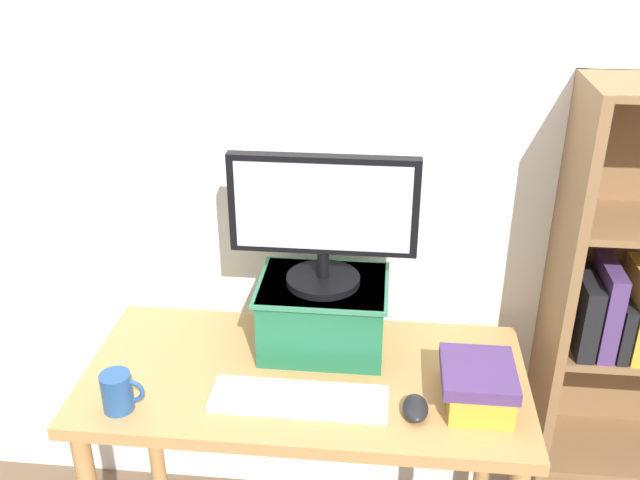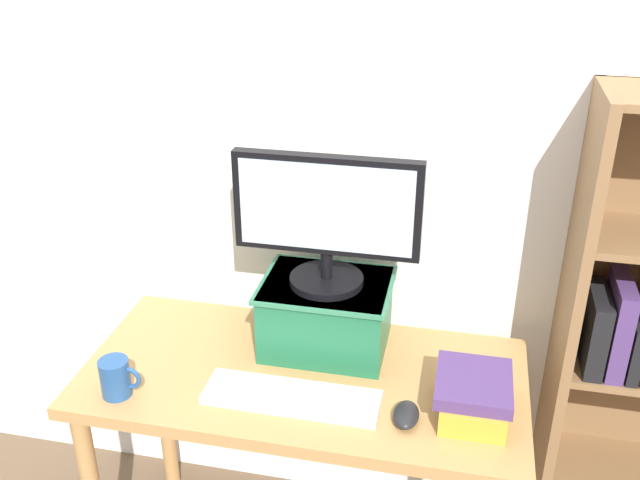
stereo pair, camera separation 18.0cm
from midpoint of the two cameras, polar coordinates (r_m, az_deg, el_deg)
back_wall at (r=2.05m, az=3.59°, el=8.25°), size 7.00×0.08×2.60m
desk at (r=2.02m, az=1.29°, el=-12.96°), size 1.19×0.57×0.76m
riser_box at (r=2.01m, az=3.10°, el=-5.90°), size 0.36×0.28×0.20m
computer_monitor at (r=1.86m, az=3.31°, el=1.83°), size 0.50×0.20×0.37m
keyboard at (r=1.85m, az=0.57°, el=-12.54°), size 0.45×0.13×0.02m
computer_mouse at (r=1.82m, az=9.83°, el=-13.72°), size 0.06×0.10×0.04m
book_stack at (r=1.86m, az=14.96°, el=-11.93°), size 0.19×0.23×0.10m
coffee_mug at (r=1.90m, az=-13.36°, el=-10.76°), size 0.11×0.08×0.10m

